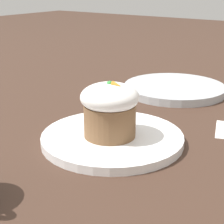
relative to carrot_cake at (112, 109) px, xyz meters
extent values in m
plane|color=#3D281E|center=(0.00, 0.01, -0.06)|extent=(4.00, 4.00, 0.00)
cylinder|color=white|center=(0.00, 0.01, -0.05)|extent=(0.24, 0.24, 0.01)
cylinder|color=brown|center=(0.00, 0.00, -0.02)|extent=(0.08, 0.08, 0.05)
ellipsoid|color=white|center=(0.00, 0.00, 0.02)|extent=(0.09, 0.09, 0.05)
cone|color=orange|center=(0.01, 0.00, 0.04)|extent=(0.02, 0.01, 0.01)
sphere|color=green|center=(0.00, 0.00, 0.04)|extent=(0.01, 0.01, 0.01)
cube|color=silver|center=(-0.02, 0.07, -0.05)|extent=(0.03, 0.08, 0.00)
ellipsoid|color=silver|center=(0.00, 0.02, -0.04)|extent=(0.05, 0.06, 0.01)
cylinder|color=#B2B7BC|center=(-0.05, 0.33, -0.05)|extent=(0.24, 0.24, 0.02)
camera|label=1|loc=(0.33, -0.46, 0.20)|focal=60.00mm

